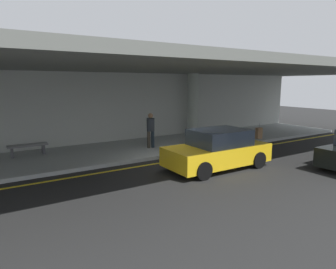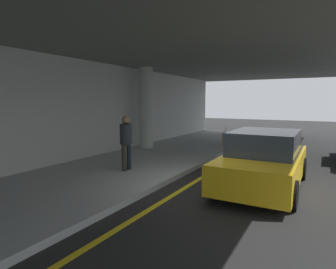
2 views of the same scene
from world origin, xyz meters
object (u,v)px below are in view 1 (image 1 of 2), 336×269
object	(u,v)px
car_yellow_taxi	(218,150)
traveler_with_luggage	(151,128)
support_column_left_mid	(193,105)
bench_metal	(28,147)
suitcase_upright_secondary	(259,133)

from	to	relation	value
car_yellow_taxi	traveler_with_luggage	world-z (taller)	traveler_with_luggage
car_yellow_taxi	support_column_left_mid	bearing A→B (deg)	58.60
support_column_left_mid	traveler_with_luggage	xyz separation A→B (m)	(-3.91, -1.88, -0.86)
support_column_left_mid	bench_metal	world-z (taller)	support_column_left_mid
car_yellow_taxi	suitcase_upright_secondary	world-z (taller)	car_yellow_taxi
car_yellow_taxi	traveler_with_luggage	bearing A→B (deg)	97.94
traveler_with_luggage	suitcase_upright_secondary	size ratio (longest dim) A/B	1.87
suitcase_upright_secondary	bench_metal	bearing A→B (deg)	144.27
support_column_left_mid	car_yellow_taxi	xyz separation A→B (m)	(-3.14, -5.83, -1.26)
support_column_left_mid	bench_metal	size ratio (longest dim) A/B	2.28
suitcase_upright_secondary	car_yellow_taxi	bearing A→B (deg)	-176.35
car_yellow_taxi	bench_metal	size ratio (longest dim) A/B	2.56
support_column_left_mid	suitcase_upright_secondary	bearing A→B (deg)	-51.36
suitcase_upright_secondary	bench_metal	world-z (taller)	suitcase_upright_secondary
traveler_with_luggage	suitcase_upright_secondary	bearing A→B (deg)	-14.36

